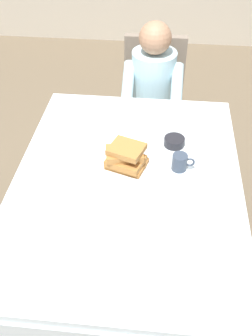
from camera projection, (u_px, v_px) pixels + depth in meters
ground_plane at (127, 268)px, 2.39m from camera, size 14.00×14.00×0.00m
dining_table_main at (127, 192)px, 1.97m from camera, size 1.12×1.52×0.74m
chair_diner at (153, 94)px, 2.92m from camera, size 0.44×0.45×0.93m
diner_person at (153, 88)px, 2.71m from camera, size 0.40×0.43×1.12m
plate_breakfast at (125, 168)px, 1.95m from camera, size 0.28×0.28×0.02m
breakfast_stack at (126, 157)px, 1.91m from camera, size 0.22×0.20×0.12m
cup_coffee at (180, 162)px, 1.93m from camera, size 0.11×0.08×0.08m
bowl_butter at (174, 142)px, 2.09m from camera, size 0.11×0.11×0.04m
syrup_pitcher at (86, 150)px, 2.01m from camera, size 0.08×0.08×0.07m
fork_left_of_plate at (87, 169)px, 1.96m from camera, size 0.03×0.18×0.00m
knife_right_of_plate at (164, 174)px, 1.93m from camera, size 0.03×0.20×0.00m
spoon_near_edge at (125, 220)px, 1.71m from camera, size 0.15×0.04×0.00m
napkin_folded at (60, 184)px, 1.87m from camera, size 0.19×0.15×0.01m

